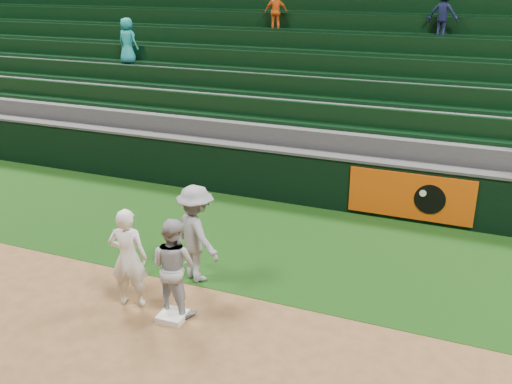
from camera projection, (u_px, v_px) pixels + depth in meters
ground at (166, 312)px, 8.96m from camera, size 70.00×70.00×0.00m
foul_grass at (242, 236)px, 11.55m from camera, size 36.00×4.20×0.01m
first_base at (173, 316)px, 8.77m from camera, size 0.42×0.42×0.09m
first_baseman at (128, 258)px, 8.90m from camera, size 0.68×0.54×1.66m
baserunner at (174, 266)px, 8.74m from camera, size 0.84×0.70×1.57m
base_coach at (196, 234)px, 9.64m from camera, size 1.28×1.10×1.71m
field_wall at (281, 174)px, 13.22m from camera, size 36.00×0.45×1.25m
stadium_seating at (327, 98)px, 16.10m from camera, size 36.00×5.95×4.85m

